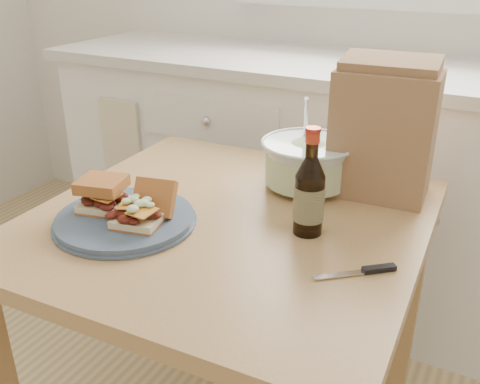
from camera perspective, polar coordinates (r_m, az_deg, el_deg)
The scene contains 9 objects.
cabinet_run at distance 2.09m, azimuth 12.99°, elevation 0.42°, with size 2.50×0.64×0.94m.
dining_table at distance 1.30m, azimuth -1.30°, elevation -6.83°, with size 0.91×0.91×0.73m.
plate at distance 1.24m, azimuth -12.15°, elevation -2.89°, with size 0.31×0.31×0.02m, color #43556D.
sandwich_left at distance 1.26m, azimuth -14.43°, elevation -0.17°, with size 0.12×0.11×0.07m.
sandwich_right at distance 1.19m, azimuth -10.28°, elevation -1.75°, with size 0.12×0.15×0.08m.
coleslaw_bowl at distance 1.39m, azimuth 7.16°, elevation 2.88°, with size 0.24×0.24×0.24m.
beer_bottle at distance 1.15m, azimuth 7.40°, elevation -0.31°, with size 0.07×0.07×0.24m.
knife at distance 1.07m, azimuth 13.60°, elevation -8.12°, with size 0.14×0.12×0.01m.
paper_bag at distance 1.36m, azimuth 14.98°, elevation 5.96°, with size 0.24×0.16×0.31m, color #9F734D.
Camera 1 is at (0.45, -0.16, 1.30)m, focal length 40.00 mm.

